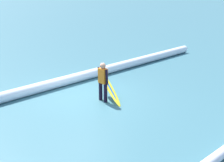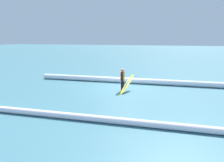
# 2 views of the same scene
# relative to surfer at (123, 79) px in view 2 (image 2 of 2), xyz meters

# --- Properties ---
(ground_plane) EXTENTS (172.82, 172.82, 0.00)m
(ground_plane) POSITION_rel_surfer_xyz_m (0.30, -0.74, -0.83)
(ground_plane) COLOR #3C6D7A
(surfer) EXTENTS (0.22, 0.56, 1.48)m
(surfer) POSITION_rel_surfer_xyz_m (0.00, 0.00, 0.00)
(surfer) COLOR black
(surfer) RESTS_ON ground_plane
(surfboard) EXTENTS (0.66, 1.81, 1.01)m
(surfboard) POSITION_rel_surfer_xyz_m (-0.31, -0.01, -0.34)
(surfboard) COLOR yellow
(surfboard) RESTS_ON ground_plane
(wave_crest_foreground) EXTENTS (16.06, 1.39, 0.41)m
(wave_crest_foreground) POSITION_rel_surfer_xyz_m (-0.70, -2.48, -0.63)
(wave_crest_foreground) COLOR white
(wave_crest_foreground) RESTS_ON ground_plane
(wave_crest_midground) EXTENTS (21.12, 1.65, 0.28)m
(wave_crest_midground) POSITION_rel_surfer_xyz_m (2.84, 5.25, -0.69)
(wave_crest_midground) COLOR white
(wave_crest_midground) RESTS_ON ground_plane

